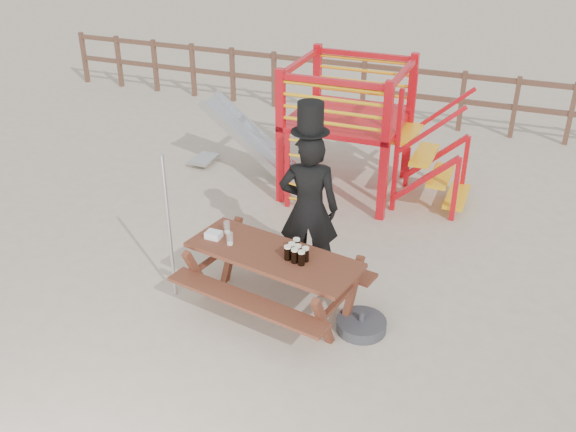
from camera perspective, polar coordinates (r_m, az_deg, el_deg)
The scene contains 10 objects.
ground at distance 7.72m, azimuth -4.51°, elevation -8.10°, with size 60.00×60.00×0.00m, color #C3B098.
back_fence at distance 13.41m, azimuth 8.82°, elevation 11.34°, with size 15.09×0.09×1.20m.
playground_fort at distance 10.13m, azimuth 4.88°, elevation 7.99°, with size 4.71×1.84×2.10m.
picnic_table at distance 7.39m, azimuth -1.31°, elevation -5.20°, with size 2.22×1.73×0.78m.
man_with_hat at distance 7.69m, azimuth 1.88°, elevation 0.96°, with size 0.82×0.65×2.33m.
metal_pole at distance 7.56m, azimuth -10.52°, elevation -1.09°, with size 0.04×0.04×1.84m, color #B2B2B7.
parasol_base at distance 7.37m, azimuth 6.53°, elevation -9.59°, with size 0.57×0.57×0.24m.
paper_bag at distance 7.56m, azimuth -6.63°, elevation -1.68°, with size 0.18×0.14×0.08m, color white.
stout_pints at distance 7.09m, azimuth 0.75°, elevation -3.26°, with size 0.27×0.31×0.17m.
empty_glasses at distance 7.52m, azimuth -5.32°, elevation -1.54°, with size 0.23×0.30×0.15m.
Camera 1 is at (2.87, -5.52, 4.57)m, focal length 40.00 mm.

